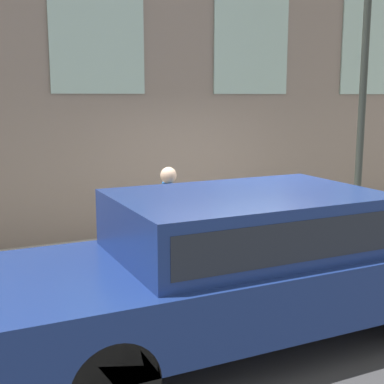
% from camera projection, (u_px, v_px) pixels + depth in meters
% --- Properties ---
extents(ground_plane, '(80.00, 80.00, 0.00)m').
position_uv_depth(ground_plane, '(254.00, 278.00, 7.31)').
color(ground_plane, '#38383A').
extents(sidewalk, '(2.46, 60.00, 0.14)m').
position_uv_depth(sidewalk, '(212.00, 250.00, 8.39)').
color(sidewalk, '#9E9B93').
rests_on(sidewalk, ground_plane).
extents(building_facade, '(0.33, 40.00, 7.93)m').
position_uv_depth(building_facade, '(176.00, 3.00, 8.92)').
color(building_facade, gray).
rests_on(building_facade, ground_plane).
extents(fire_hydrant, '(0.29, 0.42, 0.72)m').
position_uv_depth(fire_hydrant, '(215.00, 238.00, 7.44)').
color(fire_hydrant, gold).
rests_on(fire_hydrant, sidewalk).
extents(person, '(0.33, 0.22, 1.38)m').
position_uv_depth(person, '(169.00, 207.00, 7.24)').
color(person, '#998466').
rests_on(person, sidewalk).
extents(parked_car_navy_near, '(1.94, 5.35, 1.52)m').
position_uv_depth(parked_car_navy_near, '(245.00, 258.00, 5.36)').
color(parked_car_navy_near, black).
rests_on(parked_car_navy_near, ground_plane).
extents(street_lamp, '(0.36, 0.36, 4.79)m').
position_uv_depth(street_lamp, '(365.00, 52.00, 8.62)').
color(street_lamp, '#2D332D').
rests_on(street_lamp, sidewalk).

